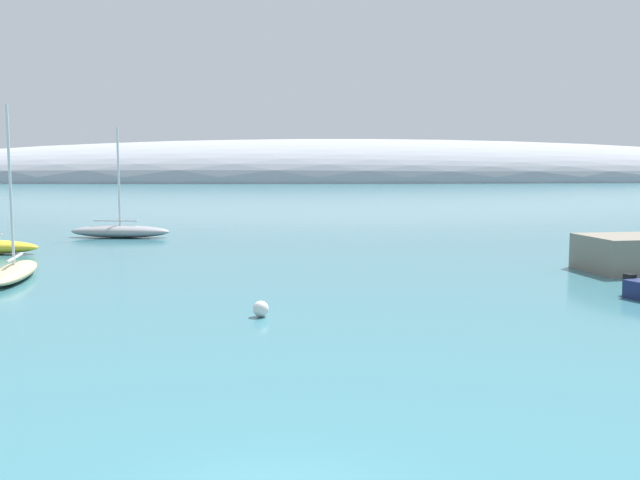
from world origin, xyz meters
The scene contains 4 objects.
distant_ridge centered at (22.74, 233.29, 0.00)m, with size 364.00×70.00×28.82m, color #999EA8.
sailboat_sand_near_shore centered at (-13.18, 24.82, 0.42)m, with size 2.77×7.54×8.64m.
sailboat_grey_mid_mooring centered at (-12.52, 44.91, 0.54)m, with size 8.09×3.09×8.54m.
mooring_buoy_white centered at (-0.62, 15.41, 0.30)m, with size 0.61×0.61×0.61m, color silver.
Camera 1 is at (0.25, -10.63, 5.70)m, focal length 39.50 mm.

